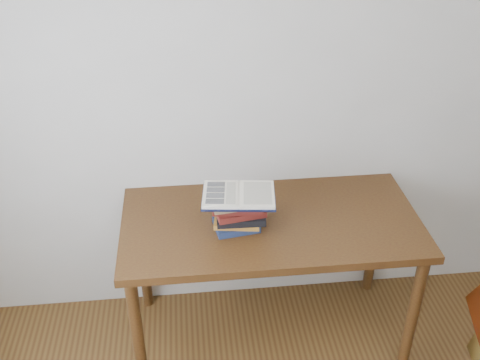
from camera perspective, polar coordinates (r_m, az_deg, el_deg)
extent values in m
cube|color=beige|center=(2.86, 1.76, 8.50)|extent=(3.50, 0.04, 2.60)
cube|color=#442E11|center=(2.81, 3.16, -4.41)|extent=(1.48, 0.74, 0.04)
cylinder|color=#442E11|center=(2.83, -10.35, -15.48)|extent=(0.06, 0.06, 0.75)
cylinder|color=#442E11|center=(3.02, 17.13, -13.00)|extent=(0.06, 0.06, 0.75)
cylinder|color=#442E11|center=(3.29, -9.84, -7.50)|extent=(0.06, 0.06, 0.75)
cylinder|color=#442E11|center=(3.45, 13.48, -5.86)|extent=(0.06, 0.06, 0.75)
cube|color=#161E44|center=(2.74, -0.40, -4.53)|extent=(0.23, 0.18, 0.04)
cube|color=#AE6527|center=(2.71, -0.31, -4.02)|extent=(0.24, 0.18, 0.03)
cube|color=black|center=(2.70, 0.02, -3.45)|extent=(0.23, 0.19, 0.03)
cube|color=maroon|center=(2.67, -0.03, -3.09)|extent=(0.25, 0.18, 0.03)
cube|color=maroon|center=(2.66, -0.25, -2.43)|extent=(0.25, 0.18, 0.03)
cube|color=#AA7858|center=(2.64, -0.40, -1.94)|extent=(0.26, 0.20, 0.03)
cube|color=black|center=(2.61, -0.14, -1.70)|extent=(0.36, 0.27, 0.01)
cube|color=beige|center=(2.61, -2.01, -1.46)|extent=(0.19, 0.24, 0.02)
cube|color=beige|center=(2.61, 1.72, -1.48)|extent=(0.19, 0.24, 0.02)
cylinder|color=beige|center=(2.61, -0.14, -1.50)|extent=(0.04, 0.22, 0.01)
cube|color=black|center=(2.67, -2.44, -0.43)|extent=(0.09, 0.05, 0.00)
cube|color=black|center=(2.63, -2.48, -0.99)|extent=(0.09, 0.05, 0.00)
cube|color=black|center=(2.59, -2.53, -1.58)|extent=(0.09, 0.05, 0.00)
cube|color=black|center=(2.55, -2.58, -2.18)|extent=(0.09, 0.05, 0.00)
cube|color=#BCBAA3|center=(2.60, -0.94, -1.31)|extent=(0.06, 0.19, 0.00)
cube|color=#BCBAA3|center=(2.60, 1.80, -1.31)|extent=(0.15, 0.20, 0.00)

